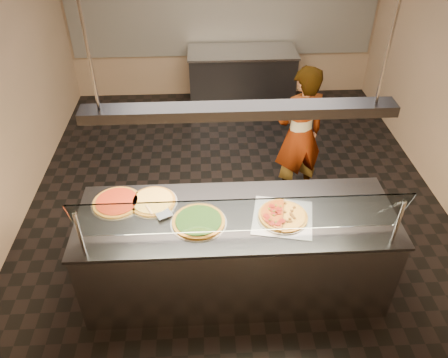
{
  "coord_description": "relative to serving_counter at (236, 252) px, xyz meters",
  "views": [
    {
      "loc": [
        -0.35,
        -4.07,
        3.48
      ],
      "look_at": [
        -0.19,
        -0.86,
        1.02
      ],
      "focal_mm": 35.0,
      "sensor_mm": 36.0,
      "label": 1
    }
  ],
  "objects": [
    {
      "name": "ground",
      "position": [
        0.1,
        1.26,
        -0.48
      ],
      "size": [
        5.0,
        6.0,
        0.02
      ],
      "primitive_type": "cube",
      "color": "black",
      "rests_on": "ground"
    },
    {
      "name": "wall_back",
      "position": [
        0.1,
        4.27,
        1.03
      ],
      "size": [
        5.0,
        0.02,
        3.0
      ],
      "primitive_type": "cube",
      "color": "tan",
      "rests_on": "ground"
    },
    {
      "name": "tile_band",
      "position": [
        0.1,
        4.24,
        0.83
      ],
      "size": [
        4.9,
        0.02,
        1.2
      ],
      "primitive_type": "cube",
      "color": "silver",
      "rests_on": "wall_back"
    },
    {
      "name": "serving_counter",
      "position": [
        0.0,
        0.0,
        0.0
      ],
      "size": [
        2.78,
        0.94,
        0.93
      ],
      "color": "#B7B7BC",
      "rests_on": "ground"
    },
    {
      "name": "sneeze_guard",
      "position": [
        0.0,
        -0.34,
        0.76
      ],
      "size": [
        2.54,
        0.18,
        0.54
      ],
      "color": "#B7B7BC",
      "rests_on": "serving_counter"
    },
    {
      "name": "perforated_tray",
      "position": [
        0.39,
        -0.05,
        0.47
      ],
      "size": [
        0.6,
        0.6,
        0.01
      ],
      "color": "silver",
      "rests_on": "serving_counter"
    },
    {
      "name": "half_pizza_pepperoni",
      "position": [
        0.29,
        -0.05,
        0.5
      ],
      "size": [
        0.29,
        0.45,
        0.05
      ],
      "color": "brown",
      "rests_on": "perforated_tray"
    },
    {
      "name": "half_pizza_sausage",
      "position": [
        0.49,
        -0.05,
        0.49
      ],
      "size": [
        0.29,
        0.45,
        0.04
      ],
      "color": "brown",
      "rests_on": "perforated_tray"
    },
    {
      "name": "pizza_spinach",
      "position": [
        -0.33,
        -0.07,
        0.48
      ],
      "size": [
        0.48,
        0.48,
        0.03
      ],
      "color": "silver",
      "rests_on": "serving_counter"
    },
    {
      "name": "pizza_cheese",
      "position": [
        -0.74,
        0.21,
        0.48
      ],
      "size": [
        0.44,
        0.44,
        0.03
      ],
      "color": "silver",
      "rests_on": "serving_counter"
    },
    {
      "name": "pizza_tomato",
      "position": [
        -1.06,
        0.22,
        0.48
      ],
      "size": [
        0.46,
        0.46,
        0.03
      ],
      "color": "silver",
      "rests_on": "serving_counter"
    },
    {
      "name": "pizza_spatula",
      "position": [
        -0.71,
        0.06,
        0.49
      ],
      "size": [
        0.26,
        0.2,
        0.02
      ],
      "color": "#B7B7BC",
      "rests_on": "pizza_spinach"
    },
    {
      "name": "prep_table",
      "position": [
        0.37,
        3.81,
        0.0
      ],
      "size": [
        1.71,
        0.74,
        0.93
      ],
      "color": "#36363B",
      "rests_on": "ground"
    },
    {
      "name": "worker",
      "position": [
        0.83,
        1.42,
        0.37
      ],
      "size": [
        0.71,
        0.58,
        1.68
      ],
      "primitive_type": "imported",
      "rotation": [
        0.0,
        0.0,
        3.47
      ],
      "color": "#302E36",
      "rests_on": "ground"
    },
    {
      "name": "heat_lamp_housing",
      "position": [
        0.0,
        0.0,
        1.48
      ],
      "size": [
        2.3,
        0.18,
        0.08
      ],
      "primitive_type": "cube",
      "color": "#36363B",
      "rests_on": "ceiling"
    },
    {
      "name": "lamp_rod_left",
      "position": [
        -1.0,
        0.0,
        2.03
      ],
      "size": [
        0.02,
        0.02,
        1.01
      ],
      "primitive_type": "cylinder",
      "color": "#B7B7BC",
      "rests_on": "ceiling"
    },
    {
      "name": "lamp_rod_right",
      "position": [
        1.0,
        0.0,
        2.03
      ],
      "size": [
        0.02,
        0.02,
        1.01
      ],
      "primitive_type": "cylinder",
      "color": "#B7B7BC",
      "rests_on": "ceiling"
    }
  ]
}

